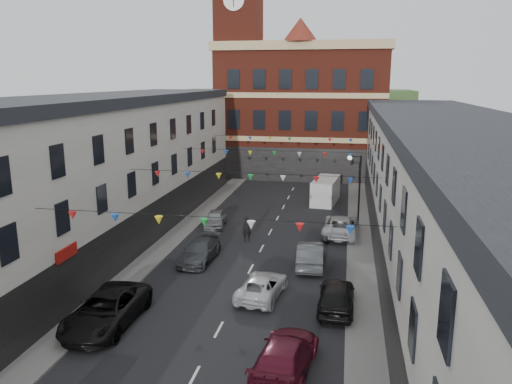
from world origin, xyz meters
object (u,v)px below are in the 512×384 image
Objects in this scene: car_right_d at (336,296)px; white_van at (326,191)px; car_left_c at (106,310)px; car_right_c at (285,356)px; moving_car at (262,286)px; car_right_e at (310,254)px; street_lamp at (357,182)px; car_left_d at (200,251)px; car_left_e at (215,219)px; pedestrian at (247,229)px; car_right_f at (341,225)px.

white_van is (-1.70, 23.34, 0.40)m from car_right_d.
car_left_c is 1.12× the size of car_right_c.
car_right_e is at bearing -106.47° from moving_car.
street_lamp is 1.15× the size of car_right_c.
car_right_c reaches higher than car_left_d.
street_lamp reaches higher than car_left_c.
car_left_e is at bearing -61.05° from car_right_c.
white_van is (8.45, 9.91, 0.53)m from car_left_e.
moving_car is at bearing -66.62° from car_right_c.
car_right_c is at bearing -57.16° from car_left_d.
car_left_d is at bearing -36.62° from moving_car.
pedestrian is (-4.94, 16.38, 0.19)m from car_right_c.
car_right_f is 7.36m from pedestrian.
car_right_f is at bearing -9.67° from car_left_e.
car_right_d is 4.18m from moving_car.
white_van reaches higher than pedestrian.
car_left_c is at bearing 19.56° from car_right_d.
car_right_c is 6.49m from car_right_d.
car_left_e is 2.03× the size of pedestrian.
car_right_c is (9.10, -2.42, -0.06)m from car_left_c.
car_right_d is (11.00, 3.78, -0.04)m from car_left_c.
street_lamp is 9.60m from pedestrian.
car_left_e is (-11.20, -1.34, -3.25)m from street_lamp.
car_right_e is at bearing -56.23° from pedestrian.
street_lamp reaches higher than white_van.
moving_car is at bearing 63.51° from car_right_e.
moving_car is (-2.25, -5.21, -0.15)m from car_right_e.
pedestrian is at bearing -42.61° from car_right_e.
street_lamp reaches higher than moving_car.
car_left_e is at bearing -173.19° from street_lamp.
car_right_e reaches higher than car_right_d.
pedestrian reaches higher than car_right_c.
car_left_d is 1.24× the size of car_left_e.
car_right_c is 0.93× the size of car_right_f.
car_right_f is (1.81, 6.91, -0.00)m from car_right_e.
car_right_d is at bearing -59.97° from car_left_e.
street_lamp is at bearing -0.23° from car_left_e.
street_lamp is 1.27× the size of car_right_e.
car_left_e is at bearing -123.28° from white_van.
street_lamp is 22.34m from car_left_c.
car_left_d is 0.85× the size of car_right_f.
pedestrian reaches higher than moving_car.
car_right_f is (9.07, 7.36, 0.09)m from car_left_d.
car_left_c is at bearing -8.76° from car_right_c.
street_lamp is 1.31× the size of moving_car.
car_right_e reaches higher than car_left_e.
street_lamp is at bearing -118.66° from car_right_f.
car_right_e is (8.31, -7.37, 0.12)m from car_left_e.
car_right_c is (7.20, -11.81, 0.07)m from car_left_d.
car_left_c is 14.57m from pedestrian.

